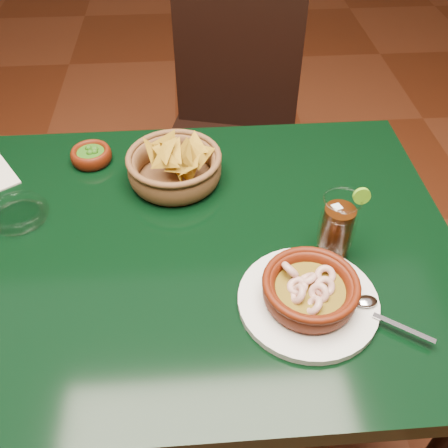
{
  "coord_description": "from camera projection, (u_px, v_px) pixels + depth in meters",
  "views": [
    {
      "loc": [
        0.09,
        -0.69,
        1.46
      ],
      "look_at": [
        0.14,
        -0.02,
        0.81
      ],
      "focal_mm": 40.0,
      "sensor_mm": 36.0,
      "label": 1
    }
  ],
  "objects": [
    {
      "name": "dining_table",
      "position": [
        157.0,
        275.0,
        1.05
      ],
      "size": [
        1.2,
        0.8,
        0.75
      ],
      "color": "black",
      "rests_on": "ground"
    },
    {
      "name": "ground",
      "position": [
        177.0,
        415.0,
        1.5
      ],
      "size": [
        7.0,
        7.0,
        0.0
      ],
      "primitive_type": "plane",
      "color": "#471C0C",
      "rests_on": "ground"
    },
    {
      "name": "shrimp_plate",
      "position": [
        310.0,
        293.0,
        0.85
      ],
      "size": [
        0.31,
        0.25,
        0.08
      ],
      "color": "silver",
      "rests_on": "dining_table"
    },
    {
      "name": "glass_ashtray",
      "position": [
        18.0,
        213.0,
        1.02
      ],
      "size": [
        0.13,
        0.13,
        0.03
      ],
      "color": "white",
      "rests_on": "dining_table"
    },
    {
      "name": "chip_basket",
      "position": [
        175.0,
        167.0,
        1.1
      ],
      "size": [
        0.24,
        0.24,
        0.15
      ],
      "color": "brown",
      "rests_on": "dining_table"
    },
    {
      "name": "dining_chair",
      "position": [
        230.0,
        135.0,
        1.66
      ],
      "size": [
        0.53,
        0.53,
        0.94
      ],
      "color": "black",
      "rests_on": "ground"
    },
    {
      "name": "guacamole_ramekin",
      "position": [
        91.0,
        155.0,
        1.16
      ],
      "size": [
        0.11,
        0.11,
        0.04
      ],
      "color": "#441205",
      "rests_on": "dining_table"
    },
    {
      "name": "cola_drink",
      "position": [
        337.0,
        229.0,
        0.91
      ],
      "size": [
        0.14,
        0.14,
        0.16
      ],
      "color": "white",
      "rests_on": "dining_table"
    }
  ]
}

